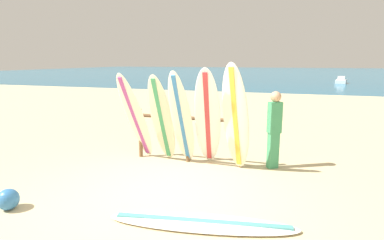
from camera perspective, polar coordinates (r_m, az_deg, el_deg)
ground_plane at (r=5.33m, az=-6.56°, el=-14.47°), size 120.00×120.00×0.00m
ocean_water at (r=62.44m, az=16.21°, el=8.53°), size 120.00×80.00×0.01m
surfboard_rack at (r=6.92m, az=-0.76°, el=-1.89°), size 2.50×0.09×1.17m
surfboard_leaning_far_left at (r=7.01m, az=-10.52°, el=0.48°), size 0.68×1.11×2.06m
surfboard_leaning_left at (r=6.79m, az=-5.64°, el=0.15°), size 0.58×0.84×2.02m
surfboard_leaning_center_left at (r=6.50m, az=-1.95°, el=0.11°), size 0.50×0.96×2.11m
surfboard_leaning_center at (r=6.44m, az=2.91°, el=0.28°), size 0.67×1.06×2.18m
surfboard_leaning_center_right at (r=6.23m, az=8.15°, el=0.28°), size 0.68×0.81×2.28m
surfboard_lying_on_sand at (r=4.56m, az=1.87°, el=-18.60°), size 2.76×0.98×0.08m
beachgoer_standing at (r=6.70m, az=15.07°, el=-1.18°), size 0.32×0.29×1.66m
small_boat_offshore at (r=34.62m, az=26.02°, el=6.58°), size 1.36×2.23×0.71m
beach_ball at (r=5.69m, az=-31.07°, el=-12.54°), size 0.33×0.33×0.33m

